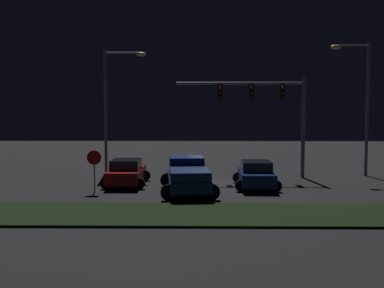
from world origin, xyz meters
The scene contains 9 objects.
ground_plane centered at (0.00, 0.00, 0.00)m, with size 80.00×80.00×0.00m, color black.
grass_median centered at (0.00, -7.52, 0.05)m, with size 22.80×4.04×0.10m, color black.
pickup_truck centered at (-1.31, -2.37, 1.00)m, with size 3.20×5.56×1.80m.
car_sedan centered at (2.51, -0.72, 0.74)m, with size 2.59×4.46×1.51m.
car_sedan_far centered at (-4.92, 0.00, 0.74)m, with size 2.52×4.42×1.51m.
traffic_signal_gantry centered at (3.60, 3.01, 4.90)m, with size 8.32×0.56×6.50m.
street_lamp_left centered at (-6.58, 4.93, 5.34)m, with size 2.97×0.44×8.47m.
street_lamp_right centered at (10.00, 3.97, 5.48)m, with size 2.64×0.44×8.78m.
stop_sign centered at (-6.23, -2.39, 1.56)m, with size 0.76×0.08×2.23m.
Camera 1 is at (-0.75, -24.97, 4.18)m, focal length 40.46 mm.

